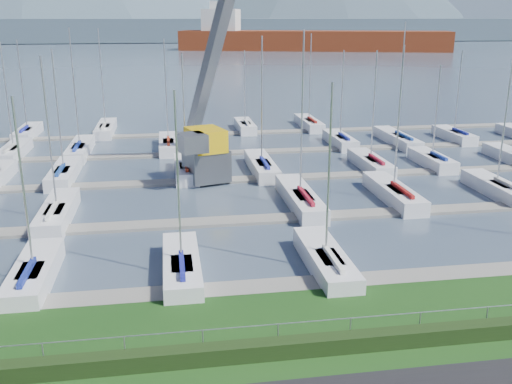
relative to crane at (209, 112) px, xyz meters
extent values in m
cube|color=#465567|center=(1.49, 232.70, -5.73)|extent=(800.00, 540.00, 0.20)
cube|color=#1D3012|center=(1.49, -27.70, -4.98)|extent=(80.00, 0.70, 0.70)
cylinder|color=#989BA0|center=(1.49, -27.30, -4.13)|extent=(80.00, 0.04, 0.04)
cube|color=#445664|center=(1.49, 302.70, 0.67)|extent=(900.00, 80.00, 12.00)
cube|color=gray|center=(1.49, -21.30, -5.55)|extent=(90.00, 1.60, 0.25)
cube|color=slate|center=(1.49, -11.30, -5.55)|extent=(90.00, 1.60, 0.25)
cube|color=gray|center=(1.49, -1.30, -5.55)|extent=(90.00, 1.60, 0.25)
cube|color=slate|center=(1.49, 8.70, -5.55)|extent=(90.00, 1.60, 0.25)
cube|color=#65635E|center=(1.49, 18.70, -5.55)|extent=(90.00, 1.60, 0.25)
cube|color=#575A5F|center=(-0.46, -1.23, -4.13)|extent=(3.99, 3.99, 2.60)
cube|color=#E7B60D|center=(-0.46, -1.23, -2.03)|extent=(3.48, 4.01, 1.80)
cube|color=slate|center=(1.34, 3.27, 6.97)|extent=(5.97, 10.45, 19.89)
cube|color=slate|center=(-1.66, -3.23, -1.83)|extent=(2.55, 2.69, 1.40)
cube|color=maroon|center=(56.85, 186.91, -2.83)|extent=(109.05, 48.17, 10.00)
cube|color=silver|center=(20.48, 197.73, 4.67)|extent=(17.41, 17.41, 12.00)
cube|color=silver|center=(20.48, 197.73, 11.67)|extent=(9.95, 9.95, 4.00)
camera|label=1|loc=(-3.49, -47.00, 7.54)|focal=40.00mm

